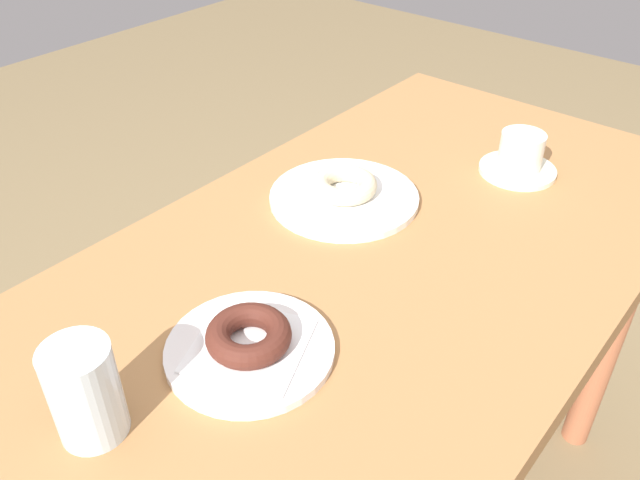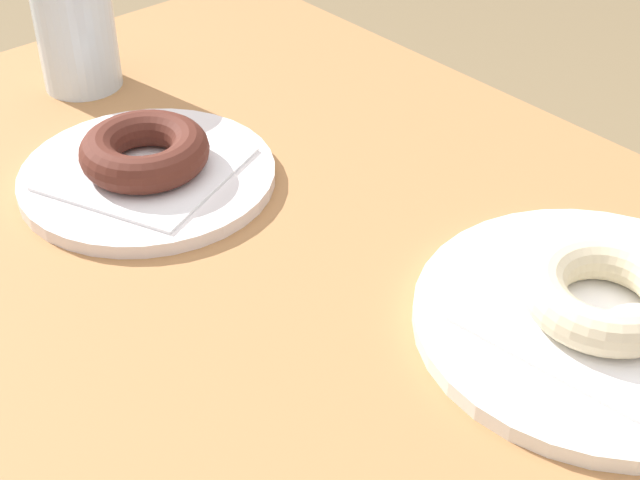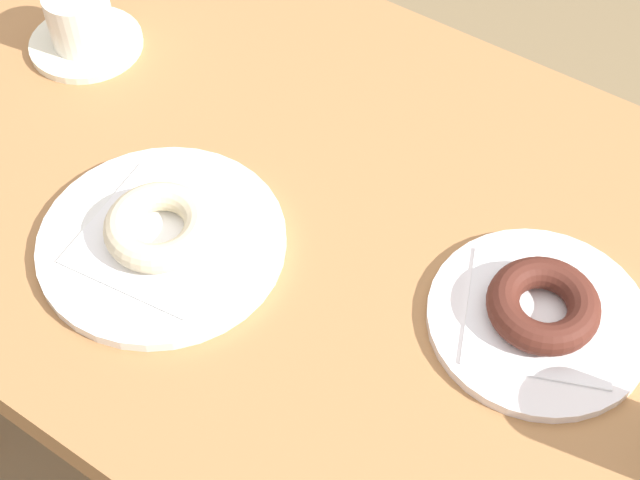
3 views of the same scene
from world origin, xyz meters
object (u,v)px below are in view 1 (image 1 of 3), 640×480
Objects in this scene: donut_chocolate_ring at (249,335)px; coffee_cup at (520,156)px; donut_sugar_ring at (344,185)px; plate_chocolate_ring at (250,350)px; plate_sugar_ring at (344,197)px; water_glass at (85,392)px.

donut_chocolate_ring is 0.78× the size of coffee_cup.
donut_chocolate_ring is 0.97× the size of donut_sugar_ring.
plate_chocolate_ring is 1.99× the size of donut_chocolate_ring.
plate_sugar_ring is at bearing 0.00° from donut_sugar_ring.
coffee_cup is (0.26, -0.17, 0.00)m from donut_sugar_ring.
plate_chocolate_ring is at bearing -159.97° from donut_sugar_ring.
donut_sugar_ring reaches higher than plate_chocolate_ring.
donut_chocolate_ring is 0.19m from water_glass.
plate_sugar_ring is at bearing 20.03° from plate_chocolate_ring.
water_glass reaches higher than coffee_cup.
donut_sugar_ring is (0.33, 0.12, 0.02)m from plate_chocolate_ring.
water_glass is at bearing 165.54° from donut_chocolate_ring.
donut_sugar_ring is at bearing 8.37° from water_glass.
plate_chocolate_ring is 0.35m from donut_sugar_ring.
plate_sugar_ring is (0.33, 0.12, -0.02)m from donut_chocolate_ring.
donut_chocolate_ring and donut_sugar_ring have the same top height.
coffee_cup is (0.59, -0.05, 0.00)m from donut_chocolate_ring.
donut_sugar_ring is 0.52m from water_glass.
donut_chocolate_ring is at bearing 175.23° from coffee_cup.
water_glass is (-0.51, -0.08, 0.05)m from plate_sugar_ring.
plate_sugar_ring is (0.33, 0.12, 0.00)m from plate_chocolate_ring.
plate_chocolate_ring is 0.35m from plate_sugar_ring.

